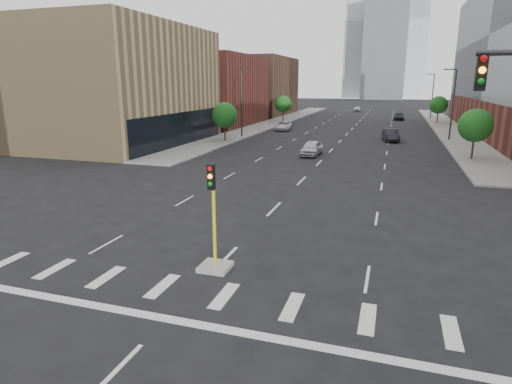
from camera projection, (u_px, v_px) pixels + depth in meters
The scene contains 21 objects.
sidewalk_left_far at pixel (277, 122), 81.88m from camera, with size 5.00×92.00×0.15m, color gray.
sidewalk_right_far at pixel (446, 127), 72.99m from camera, with size 5.00×92.00×0.15m, color gray.
building_left_mid at pixel (107, 86), 52.52m from camera, with size 20.00×24.00×14.00m, color #9B8357.
building_left_far_a at pixel (198, 90), 76.74m from camera, with size 20.00×22.00×12.00m, color brown.
building_left_far_b at pixel (246, 86), 100.58m from camera, with size 20.00×24.00×13.00m, color brown.
tower_left at pixel (371, 23), 205.69m from camera, with size 22.00×22.00×70.00m, color #B2B7BC.
tower_right at pixel (409, 21), 235.98m from camera, with size 20.00×20.00×80.00m, color #B2B7BC.
tower_mid at pixel (385, 48), 188.12m from camera, with size 18.00×18.00×44.00m, color slate.
median_traffic_signal at pixel (214, 247), 17.26m from camera, with size 1.20×1.20×4.40m.
streetlight_right_a at pixel (452, 102), 54.71m from camera, with size 1.60×0.22×9.07m.
streetlight_right_b at pixel (432, 94), 86.98m from camera, with size 1.60×0.22×9.07m.
streetlight_left at pixel (242, 101), 58.06m from camera, with size 1.60×0.22×9.07m.
tree_left_near at pixel (225, 115), 54.03m from camera, with size 3.20×3.20×4.85m.
tree_left_far at pixel (283, 104), 81.68m from camera, with size 3.20×3.20×4.85m.
tree_right_near at pixel (476, 125), 41.11m from camera, with size 3.20×3.20×4.85m.
tree_right_far at pixel (439, 105), 77.99m from camera, with size 3.20×3.20×4.85m.
car_near_left at pixel (312, 148), 44.58m from camera, with size 1.80×4.47×1.52m, color silver.
car_mid_right at pixel (391, 135), 55.27m from camera, with size 1.67×4.79×1.58m, color black.
car_far_left at pixel (283, 126), 67.88m from camera, with size 2.33×5.05×1.40m, color silver.
car_deep_right at pixel (399, 117), 86.15m from camera, with size 1.95×4.79×1.39m, color black.
car_distant at pixel (357, 109), 110.78m from camera, with size 1.62×4.02×1.37m, color silver.
Camera 1 is at (6.55, -5.90, 7.44)m, focal length 30.00 mm.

